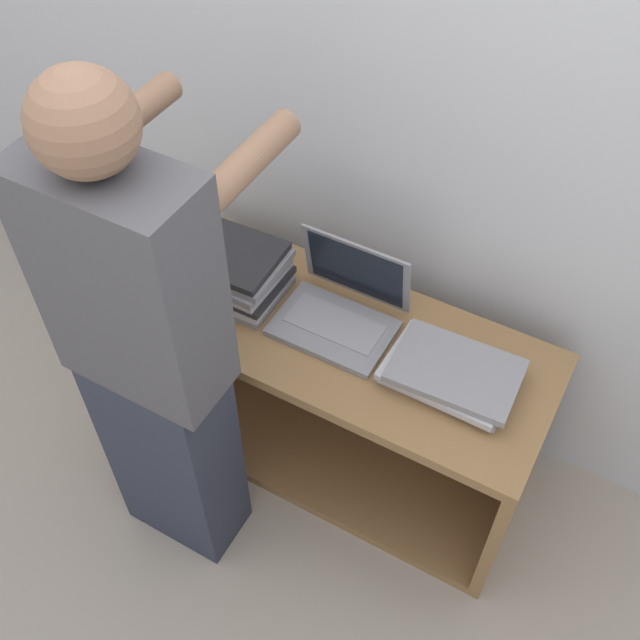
{
  "coord_description": "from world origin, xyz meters",
  "views": [
    {
      "loc": [
        0.64,
        -0.97,
        2.23
      ],
      "look_at": [
        0.0,
        0.18,
        0.73
      ],
      "focal_mm": 42.0,
      "sensor_mm": 36.0,
      "label": 1
    }
  ],
  "objects_px": {
    "person": "(151,361)",
    "laptop_stack_right": "(452,373)",
    "laptop_open": "(341,309)",
    "laptop_stack_left": "(226,268)"
  },
  "relations": [
    {
      "from": "laptop_open",
      "to": "laptop_stack_left",
      "type": "xyz_separation_m",
      "value": [
        -0.36,
        -0.04,
        0.03
      ]
    },
    {
      "from": "laptop_open",
      "to": "laptop_stack_right",
      "type": "height_order",
      "value": "laptop_open"
    },
    {
      "from": "laptop_stack_left",
      "to": "person",
      "type": "bearing_deg",
      "value": -78.9
    },
    {
      "from": "laptop_stack_right",
      "to": "person",
      "type": "xyz_separation_m",
      "value": [
        -0.63,
        -0.43,
        0.14
      ]
    },
    {
      "from": "person",
      "to": "laptop_stack_right",
      "type": "bearing_deg",
      "value": 34.52
    },
    {
      "from": "laptop_stack_right",
      "to": "person",
      "type": "height_order",
      "value": "person"
    },
    {
      "from": "laptop_stack_left",
      "to": "laptop_open",
      "type": "bearing_deg",
      "value": 6.84
    },
    {
      "from": "laptop_open",
      "to": "person",
      "type": "relative_size",
      "value": 0.21
    },
    {
      "from": "laptop_stack_right",
      "to": "laptop_open",
      "type": "bearing_deg",
      "value": 172.65
    },
    {
      "from": "laptop_open",
      "to": "laptop_stack_right",
      "type": "distance_m",
      "value": 0.36
    }
  ]
}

